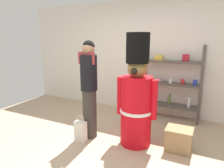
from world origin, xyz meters
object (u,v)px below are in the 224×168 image
merchandise_shelf (170,82)px  shopping_bag (81,131)px  teddy_bear_guard (136,99)px  person_shopper (89,87)px  display_crate (179,139)px

merchandise_shelf → shopping_bag: merchandise_shelf is taller
teddy_bear_guard → person_shopper: teddy_bear_guard is taller
merchandise_shelf → display_crate: (0.42, -1.32, -0.62)m
merchandise_shelf → shopping_bag: (-1.14, -1.76, -0.62)m
shopping_bag → display_crate: (1.56, 0.45, 0.00)m
display_crate → person_shopper: bearing=-171.5°
teddy_bear_guard → shopping_bag: bearing=-158.2°
merchandise_shelf → teddy_bear_guard: bearing=-100.8°
teddy_bear_guard → person_shopper: 0.84m
teddy_bear_guard → display_crate: (0.69, 0.10, -0.61)m
shopping_bag → display_crate: shopping_bag is taller
display_crate → teddy_bear_guard: bearing=-171.8°
teddy_bear_guard → display_crate: size_ratio=4.51×
merchandise_shelf → display_crate: merchandise_shelf is taller
merchandise_shelf → shopping_bag: bearing=-122.9°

